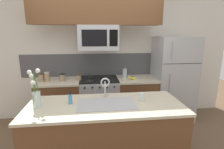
{
  "coord_description": "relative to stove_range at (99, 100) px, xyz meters",
  "views": [
    {
      "loc": [
        -0.13,
        -2.49,
        1.83
      ],
      "look_at": [
        0.19,
        0.27,
        1.16
      ],
      "focal_mm": 28.0,
      "sensor_mm": 36.0,
      "label": 1
    }
  ],
  "objects": [
    {
      "name": "ground_plane",
      "position": [
        -0.0,
        -0.9,
        -0.46
      ],
      "size": [
        10.0,
        10.0,
        0.0
      ],
      "primitive_type": "plane",
      "color": "brown"
    },
    {
      "name": "flower_vase",
      "position": [
        -0.84,
        -1.24,
        0.62
      ],
      "size": [
        0.15,
        0.17,
        0.5
      ],
      "color": "silver",
      "rests_on": "island_counter"
    },
    {
      "name": "kitchen_sink",
      "position": [
        0.05,
        -1.25,
        0.38
      ],
      "size": [
        0.76,
        0.44,
        0.16
      ],
      "color": "#ADAFB5",
      "rests_on": "island_counter"
    },
    {
      "name": "sink_faucet",
      "position": [
        0.05,
        -1.03,
        0.65
      ],
      "size": [
        0.14,
        0.14,
        0.31
      ],
      "color": "#B7BABF",
      "rests_on": "island_counter"
    },
    {
      "name": "drinking_glass",
      "position": [
        0.54,
        -1.19,
        0.51
      ],
      "size": [
        0.07,
        0.07,
        0.12
      ],
      "color": "silver",
      "rests_on": "island_counter"
    },
    {
      "name": "storage_jar_medium",
      "position": [
        -0.99,
        -0.02,
        0.54
      ],
      "size": [
        0.09,
        0.09,
        0.18
      ],
      "color": "#997F5B",
      "rests_on": "back_counter_left"
    },
    {
      "name": "french_press",
      "position": [
        0.54,
        0.06,
        0.55
      ],
      "size": [
        0.09,
        0.09,
        0.27
      ],
      "color": "silver",
      "rests_on": "back_counter_right"
    },
    {
      "name": "microwave",
      "position": [
        0.0,
        -0.02,
        1.27
      ],
      "size": [
        0.74,
        0.4,
        0.46
      ],
      "color": "#A8AAAF"
    },
    {
      "name": "dish_soap_bottle",
      "position": [
        -0.43,
        -1.18,
        0.52
      ],
      "size": [
        0.06,
        0.05,
        0.16
      ],
      "color": "#4C93C6",
      "rests_on": "island_counter"
    },
    {
      "name": "splash_band",
      "position": [
        -0.0,
        0.32,
        0.69
      ],
      "size": [
        3.2,
        0.01,
        0.48
      ],
      "primitive_type": "cube",
      "color": "#4C4C51",
      "rests_on": "rear_partition"
    },
    {
      "name": "back_counter_left",
      "position": [
        -0.79,
        0.0,
        -0.01
      ],
      "size": [
        0.86,
        0.65,
        0.91
      ],
      "color": "brown",
      "rests_on": "ground"
    },
    {
      "name": "storage_jar_short",
      "position": [
        -0.71,
        -0.01,
        0.52
      ],
      "size": [
        0.11,
        0.11,
        0.14
      ],
      "color": "#997F5B",
      "rests_on": "back_counter_left"
    },
    {
      "name": "island_counter",
      "position": [
        0.03,
        -1.25,
        -0.01
      ],
      "size": [
        2.05,
        0.84,
        0.91
      ],
      "color": "brown",
      "rests_on": "ground"
    },
    {
      "name": "back_counter_right",
      "position": [
        0.77,
        0.0,
        -0.01
      ],
      "size": [
        0.82,
        0.65,
        0.91
      ],
      "color": "brown",
      "rests_on": "ground"
    },
    {
      "name": "refrigerator",
      "position": [
        1.56,
        0.02,
        0.41
      ],
      "size": [
        0.79,
        0.74,
        1.75
      ],
      "color": "#A8AAAF",
      "rests_on": "ground"
    },
    {
      "name": "rear_partition",
      "position": [
        0.3,
        0.38,
        0.84
      ],
      "size": [
        5.2,
        0.1,
        2.6
      ],
      "primitive_type": "cube",
      "color": "silver",
      "rests_on": "ground"
    },
    {
      "name": "storage_jar_squat",
      "position": [
        -0.39,
        -0.01,
        0.5
      ],
      "size": [
        0.09,
        0.09,
        0.11
      ],
      "color": "#997F5B",
      "rests_on": "back_counter_left"
    },
    {
      "name": "upper_cabinet_band",
      "position": [
        -0.02,
        -0.05,
        1.8
      ],
      "size": [
        2.37,
        0.34,
        0.6
      ],
      "primitive_type": "cube",
      "color": "brown"
    },
    {
      "name": "storage_jar_tall",
      "position": [
        -1.11,
        -0.0,
        0.52
      ],
      "size": [
        0.1,
        0.1,
        0.15
      ],
      "color": "#997F5B",
      "rests_on": "back_counter_left"
    },
    {
      "name": "stove_range",
      "position": [
        0.0,
        0.0,
        0.0
      ],
      "size": [
        0.76,
        0.64,
        0.93
      ],
      "color": "#A8AAAF",
      "rests_on": "ground"
    },
    {
      "name": "banana_bunch",
      "position": [
        0.68,
        -0.06,
        0.47
      ],
      "size": [
        0.19,
        0.15,
        0.08
      ],
      "color": "yellow",
      "rests_on": "back_counter_right"
    }
  ]
}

